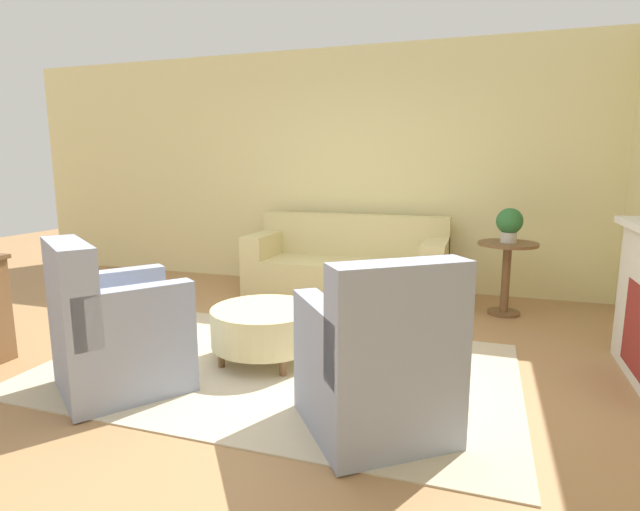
# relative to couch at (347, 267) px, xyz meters

# --- Properties ---
(ground_plane) EXTENTS (16.00, 16.00, 0.00)m
(ground_plane) POSITION_rel_couch_xyz_m (0.07, -2.19, -0.32)
(ground_plane) COLOR #AD7F51
(wall_back) EXTENTS (9.36, 0.12, 2.80)m
(wall_back) POSITION_rel_couch_xyz_m (0.07, 0.55, 1.08)
(wall_back) COLOR beige
(wall_back) RESTS_ON ground_plane
(rug) EXTENTS (3.34, 2.05, 0.01)m
(rug) POSITION_rel_couch_xyz_m (0.07, -2.19, -0.32)
(rug) COLOR beige
(rug) RESTS_ON ground_plane
(couch) EXTENTS (2.19, 0.86, 0.89)m
(couch) POSITION_rel_couch_xyz_m (0.00, 0.00, 0.00)
(couch) COLOR beige
(couch) RESTS_ON ground_plane
(armchair_left) EXTENTS (1.02, 1.03, 0.99)m
(armchair_left) POSITION_rel_couch_xyz_m (-0.80, -2.83, 0.07)
(armchair_left) COLOR #8E99B2
(armchair_left) RESTS_ON rug
(armchair_right) EXTENTS (1.02, 1.03, 0.99)m
(armchair_right) POSITION_rel_couch_xyz_m (0.94, -2.83, 0.07)
(armchair_right) COLOR #8E99B2
(armchair_right) RESTS_ON rug
(ottoman_table) EXTENTS (0.80, 0.80, 0.40)m
(ottoman_table) POSITION_rel_couch_xyz_m (-0.08, -2.06, -0.06)
(ottoman_table) COLOR beige
(ottoman_table) RESTS_ON rug
(side_table) EXTENTS (0.56, 0.56, 0.72)m
(side_table) POSITION_rel_couch_xyz_m (1.68, -0.24, 0.17)
(side_table) COLOR brown
(side_table) RESTS_ON ground_plane
(potted_plant_on_side_table) EXTENTS (0.25, 0.25, 0.33)m
(potted_plant_on_side_table) POSITION_rel_couch_xyz_m (1.68, -0.24, 0.58)
(potted_plant_on_side_table) COLOR beige
(potted_plant_on_side_table) RESTS_ON side_table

